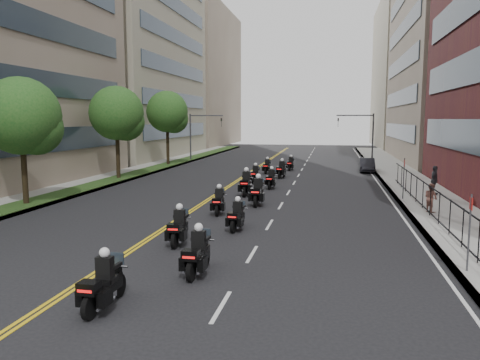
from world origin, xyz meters
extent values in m
plane|color=black|center=(0.00, 0.00, 0.00)|extent=(160.00, 160.00, 0.00)
cube|color=gray|center=(12.00, 25.00, 0.07)|extent=(4.00, 90.00, 0.15)
cube|color=gray|center=(-12.00, 25.00, 0.07)|extent=(4.00, 90.00, 0.15)
cube|color=#1A3A15|center=(-11.20, 25.00, 0.17)|extent=(2.00, 90.00, 0.04)
cube|color=#333F4C|center=(13.95, 17.00, 3.50)|extent=(0.12, 25.80, 1.80)
cube|color=#333F4C|center=(13.95, 17.00, 7.50)|extent=(0.12, 25.80, 1.80)
cube|color=gray|center=(21.50, 48.00, 15.00)|extent=(15.00, 28.00, 30.00)
cube|color=#333F4C|center=(13.95, 48.00, 3.50)|extent=(0.12, 24.08, 1.80)
cube|color=#333F4C|center=(13.95, 48.00, 7.50)|extent=(0.12, 24.08, 1.80)
cube|color=#333F4C|center=(13.95, 48.00, 11.50)|extent=(0.12, 24.08, 1.80)
cube|color=#333F4C|center=(13.95, 48.00, 15.50)|extent=(0.12, 24.08, 1.80)
cube|color=#A29A83|center=(21.50, 78.00, 13.00)|extent=(15.00, 28.00, 26.00)
cube|color=#333F4C|center=(-13.95, 17.00, 3.50)|extent=(0.12, 25.80, 1.80)
cube|color=#333F4C|center=(-13.95, 17.00, 7.50)|extent=(0.12, 25.80, 1.80)
cube|color=#333F4C|center=(-13.95, 17.00, 11.50)|extent=(0.12, 25.80, 1.80)
cube|color=#A29A83|center=(-22.00, 48.00, 17.00)|extent=(16.00, 28.00, 34.00)
cube|color=#333F4C|center=(-13.95, 48.00, 3.50)|extent=(0.12, 24.08, 1.80)
cube|color=#333F4C|center=(-13.95, 48.00, 7.50)|extent=(0.12, 24.08, 1.80)
cube|color=#333F4C|center=(-13.95, 48.00, 11.50)|extent=(0.12, 24.08, 1.80)
cube|color=#333F4C|center=(-13.95, 48.00, 15.50)|extent=(0.12, 24.08, 1.80)
cube|color=#333F4C|center=(-13.95, 48.00, 19.50)|extent=(0.12, 24.08, 1.80)
cube|color=gray|center=(-22.00, 78.00, 13.00)|extent=(16.00, 28.00, 26.00)
cube|color=black|center=(11.00, 12.00, 1.60)|extent=(0.05, 28.00, 0.05)
cube|color=black|center=(11.00, 12.00, 0.30)|extent=(0.05, 28.00, 0.05)
cylinder|color=#302415|center=(-11.20, 12.00, 2.42)|extent=(0.32, 0.32, 4.83)
sphere|color=#1B511B|center=(-11.20, 12.00, 5.18)|extent=(4.40, 4.40, 4.40)
sphere|color=#1B511B|center=(-10.60, 12.40, 4.49)|extent=(3.08, 3.08, 3.08)
cylinder|color=#302415|center=(-11.20, 24.00, 2.55)|extent=(0.32, 0.32, 5.11)
sphere|color=#1B511B|center=(-11.20, 24.00, 5.47)|extent=(4.40, 4.40, 4.40)
sphere|color=#1B511B|center=(-10.60, 24.40, 4.75)|extent=(3.08, 3.08, 3.08)
cylinder|color=#302415|center=(-11.20, 36.00, 2.69)|extent=(0.32, 0.32, 5.39)
sphere|color=#1B511B|center=(-11.20, 36.00, 5.78)|extent=(4.40, 4.40, 4.40)
sphere|color=#1B511B|center=(-10.60, 36.40, 5.00)|extent=(3.08, 3.08, 3.08)
cylinder|color=#3F3F44|center=(10.50, 42.00, 2.80)|extent=(0.18, 0.18, 5.60)
cylinder|color=#3F3F44|center=(8.50, 42.00, 5.40)|extent=(4.00, 0.14, 0.14)
imported|color=black|center=(6.70, 42.00, 4.60)|extent=(0.16, 0.20, 1.00)
cylinder|color=#3F3F44|center=(-10.50, 42.00, 2.80)|extent=(0.18, 0.18, 5.60)
cylinder|color=#3F3F44|center=(-8.50, 42.00, 5.40)|extent=(4.00, 0.14, 0.14)
imported|color=black|center=(-6.70, 42.00, 4.60)|extent=(0.16, 0.20, 1.00)
cylinder|color=black|center=(0.15, -1.43, 0.33)|extent=(0.15, 0.67, 0.66)
cylinder|color=black|center=(0.19, 0.13, 0.33)|extent=(0.15, 0.67, 0.66)
cube|color=black|center=(0.17, -0.65, 0.60)|extent=(0.44, 1.32, 0.39)
cube|color=silver|center=(0.17, -0.60, 0.38)|extent=(0.38, 0.54, 0.29)
cube|color=black|center=(0.15, -1.43, 0.84)|extent=(0.52, 0.42, 0.31)
cube|color=red|center=(0.15, -1.64, 0.82)|extent=(0.39, 0.04, 0.07)
cube|color=black|center=(0.17, -0.60, 1.09)|extent=(0.43, 0.28, 0.60)
sphere|color=white|center=(0.17, -0.59, 1.50)|extent=(0.28, 0.28, 0.28)
cylinder|color=black|center=(1.83, 1.73, 0.34)|extent=(0.15, 0.68, 0.67)
cylinder|color=black|center=(1.86, 3.31, 0.34)|extent=(0.15, 0.68, 0.67)
cube|color=black|center=(1.85, 2.52, 0.61)|extent=(0.44, 1.34, 0.40)
cube|color=silver|center=(1.85, 2.57, 0.39)|extent=(0.39, 0.55, 0.30)
cube|color=black|center=(1.83, 1.73, 0.85)|extent=(0.52, 0.43, 0.32)
cube|color=red|center=(1.83, 1.52, 0.83)|extent=(0.40, 0.04, 0.07)
cube|color=black|center=(1.85, 2.57, 1.11)|extent=(0.44, 0.29, 0.61)
sphere|color=white|center=(1.85, 2.58, 1.52)|extent=(0.29, 0.29, 0.29)
cylinder|color=black|center=(0.12, 5.14, 0.33)|extent=(0.18, 0.67, 0.66)
cylinder|color=black|center=(0.02, 6.70, 0.33)|extent=(0.18, 0.67, 0.66)
cube|color=black|center=(0.07, 5.92, 0.60)|extent=(0.50, 1.34, 0.39)
cube|color=silver|center=(0.07, 5.97, 0.38)|extent=(0.41, 0.56, 0.29)
cube|color=black|center=(0.12, 5.14, 0.84)|extent=(0.53, 0.44, 0.31)
cube|color=red|center=(0.13, 4.94, 0.82)|extent=(0.39, 0.05, 0.07)
cube|color=black|center=(0.07, 5.97, 1.09)|extent=(0.45, 0.30, 0.60)
sphere|color=white|center=(0.07, 5.98, 1.50)|extent=(0.28, 0.28, 0.28)
cylinder|color=black|center=(1.84, 8.04, 0.31)|extent=(0.17, 0.62, 0.62)
cylinder|color=black|center=(1.94, 9.49, 0.31)|extent=(0.17, 0.62, 0.62)
cube|color=black|center=(1.89, 8.76, 0.56)|extent=(0.46, 1.25, 0.36)
cube|color=silver|center=(1.89, 8.81, 0.35)|extent=(0.38, 0.52, 0.27)
cube|color=black|center=(1.84, 8.04, 0.78)|extent=(0.50, 0.41, 0.29)
cube|color=red|center=(1.83, 7.85, 0.76)|extent=(0.36, 0.05, 0.06)
cube|color=black|center=(1.89, 8.81, 1.02)|extent=(0.42, 0.28, 0.56)
sphere|color=white|center=(1.89, 8.82, 1.40)|extent=(0.26, 0.26, 0.26)
cylinder|color=black|center=(0.29, 11.37, 0.32)|extent=(0.19, 0.65, 0.64)
cylinder|color=black|center=(0.15, 12.87, 0.32)|extent=(0.19, 0.65, 0.64)
cube|color=black|center=(0.22, 12.12, 0.58)|extent=(0.51, 1.30, 0.38)
cube|color=silver|center=(0.22, 12.16, 0.37)|extent=(0.40, 0.55, 0.28)
cube|color=black|center=(0.29, 11.37, 0.81)|extent=(0.52, 0.44, 0.30)
cube|color=red|center=(0.31, 11.17, 0.79)|extent=(0.38, 0.06, 0.07)
cube|color=black|center=(0.22, 12.16, 1.05)|extent=(0.44, 0.30, 0.58)
sphere|color=white|center=(0.22, 12.17, 1.45)|extent=(0.27, 0.27, 0.27)
cylinder|color=black|center=(1.86, 14.18, 0.37)|extent=(0.15, 0.74, 0.74)
cylinder|color=black|center=(1.86, 15.93, 0.37)|extent=(0.15, 0.74, 0.74)
cube|color=black|center=(1.86, 15.06, 0.68)|extent=(0.46, 1.48, 0.44)
cube|color=silver|center=(1.86, 15.11, 0.43)|extent=(0.42, 0.60, 0.33)
cube|color=black|center=(1.86, 14.18, 0.94)|extent=(0.57, 0.46, 0.35)
cube|color=red|center=(1.86, 13.95, 0.92)|extent=(0.44, 0.03, 0.08)
cube|color=black|center=(1.86, 15.11, 1.22)|extent=(0.48, 0.31, 0.68)
sphere|color=white|center=(1.86, 15.12, 1.68)|extent=(0.32, 0.32, 0.32)
cylinder|color=black|center=(0.59, 17.53, 0.37)|extent=(0.20, 0.75, 0.75)
cylinder|color=black|center=(0.49, 19.28, 0.37)|extent=(0.20, 0.75, 0.75)
cube|color=black|center=(0.54, 18.41, 0.68)|extent=(0.54, 1.50, 0.44)
cube|color=silver|center=(0.54, 18.46, 0.43)|extent=(0.45, 0.63, 0.33)
cube|color=black|center=(0.59, 17.53, 0.94)|extent=(0.60, 0.49, 0.35)
cube|color=red|center=(0.60, 17.30, 0.92)|extent=(0.44, 0.06, 0.08)
cube|color=black|center=(0.54, 18.46, 1.23)|extent=(0.50, 0.33, 0.68)
sphere|color=white|center=(0.54, 18.47, 1.69)|extent=(0.32, 0.32, 0.32)
cylinder|color=black|center=(1.76, 20.99, 0.33)|extent=(0.17, 0.66, 0.65)
cylinder|color=black|center=(1.85, 22.53, 0.33)|extent=(0.17, 0.66, 0.65)
cube|color=black|center=(1.80, 21.76, 0.60)|extent=(0.47, 1.32, 0.38)
cube|color=silver|center=(1.81, 21.81, 0.37)|extent=(0.39, 0.55, 0.29)
cube|color=black|center=(1.76, 20.99, 0.83)|extent=(0.52, 0.43, 0.31)
cube|color=red|center=(1.75, 20.79, 0.81)|extent=(0.38, 0.05, 0.07)
cube|color=black|center=(1.81, 21.81, 1.08)|extent=(0.44, 0.29, 0.60)
sphere|color=white|center=(1.81, 21.82, 1.48)|extent=(0.28, 0.28, 0.28)
cylinder|color=black|center=(0.11, 23.93, 0.32)|extent=(0.16, 0.64, 0.63)
cylinder|color=black|center=(0.19, 25.41, 0.32)|extent=(0.16, 0.64, 0.63)
cube|color=black|center=(0.15, 24.67, 0.58)|extent=(0.45, 1.27, 0.37)
cube|color=silver|center=(0.15, 24.72, 0.36)|extent=(0.38, 0.53, 0.28)
cube|color=black|center=(0.11, 23.93, 0.80)|extent=(0.50, 0.41, 0.30)
cube|color=red|center=(0.10, 23.73, 0.78)|extent=(0.37, 0.05, 0.06)
cube|color=black|center=(0.15, 24.72, 1.04)|extent=(0.42, 0.28, 0.58)
sphere|color=white|center=(0.15, 24.73, 1.43)|extent=(0.27, 0.27, 0.27)
cylinder|color=black|center=(1.79, 27.23, 0.34)|extent=(0.23, 0.69, 0.68)
cylinder|color=black|center=(2.01, 28.81, 0.34)|extent=(0.23, 0.69, 0.68)
cube|color=black|center=(1.90, 28.02, 0.62)|extent=(0.60, 1.39, 0.40)
cube|color=silver|center=(1.91, 28.07, 0.39)|extent=(0.45, 0.59, 0.30)
cube|color=black|center=(1.79, 27.23, 0.85)|extent=(0.57, 0.48, 0.32)
cube|color=red|center=(1.76, 27.03, 0.84)|extent=(0.40, 0.08, 0.07)
cube|color=black|center=(1.91, 28.07, 1.11)|extent=(0.47, 0.34, 0.62)
sphere|color=white|center=(1.91, 28.08, 1.53)|extent=(0.29, 0.29, 0.29)
cylinder|color=black|center=(0.20, 30.27, 0.31)|extent=(0.16, 0.63, 0.62)
cylinder|color=black|center=(0.29, 31.73, 0.31)|extent=(0.16, 0.63, 0.62)
cube|color=black|center=(0.24, 31.00, 0.57)|extent=(0.46, 1.26, 0.37)
cube|color=silver|center=(0.25, 31.04, 0.36)|extent=(0.38, 0.52, 0.28)
cube|color=black|center=(0.20, 30.27, 0.79)|extent=(0.50, 0.41, 0.29)
cube|color=red|center=(0.19, 30.07, 0.77)|extent=(0.37, 0.05, 0.06)
cube|color=black|center=(0.25, 31.04, 1.03)|extent=(0.42, 0.28, 0.57)
sphere|color=white|center=(0.25, 31.05, 1.41)|extent=(0.27, 0.27, 0.27)
cylinder|color=black|center=(2.09, 33.41, 0.31)|extent=(0.18, 0.62, 0.61)
cylinder|color=black|center=(2.22, 34.85, 0.31)|extent=(0.18, 0.62, 0.61)
cube|color=black|center=(2.15, 34.13, 0.56)|extent=(0.49, 1.25, 0.36)
cube|color=silver|center=(2.16, 34.18, 0.35)|extent=(0.39, 0.53, 0.27)
cube|color=black|center=(2.09, 33.41, 0.78)|extent=(0.50, 0.42, 0.29)
cube|color=red|center=(2.07, 33.22, 0.76)|extent=(0.36, 0.06, 0.06)
cube|color=black|center=(2.16, 34.18, 1.01)|extent=(0.42, 0.29, 0.56)
sphere|color=white|center=(2.16, 34.19, 1.39)|extent=(0.26, 0.26, 0.26)
imported|color=black|center=(9.40, 34.12, 0.65)|extent=(1.47, 3.96, 1.29)
imported|color=#935E50|center=(11.20, 13.92, 0.91)|extent=(0.87, 0.93, 1.52)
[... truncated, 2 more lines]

